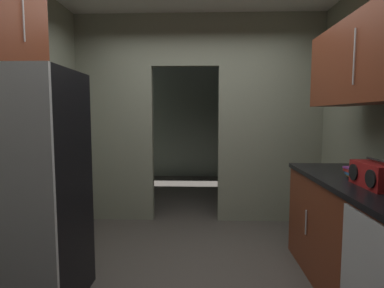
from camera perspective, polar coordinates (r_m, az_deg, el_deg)
ground at (r=2.94m, az=0.66°, el=-23.90°), size 20.00×20.00×0.00m
kitchen_partition at (r=4.18m, az=1.83°, el=5.70°), size 3.27×0.12×2.75m
adjoining_room_shell at (r=6.25m, az=1.46°, el=4.79°), size 3.27×3.12×2.75m
refrigerator at (r=2.63m, az=-27.85°, el=-7.45°), size 0.72×0.71×1.77m
lower_cabinet_run at (r=2.75m, az=29.95°, el=-16.03°), size 0.67×2.01×0.94m
upper_cabinet_counterside at (r=2.61m, az=31.41°, el=13.60°), size 0.36×1.81×0.65m
boombox at (r=2.52m, az=30.83°, el=-4.96°), size 0.21×0.39×0.20m
book_stack at (r=2.83m, az=27.82°, el=-4.62°), size 0.15×0.17×0.08m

